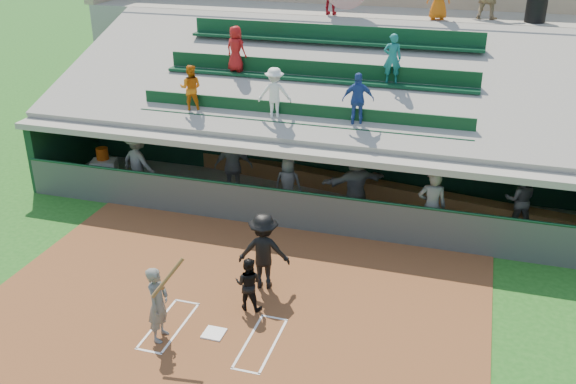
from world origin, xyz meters
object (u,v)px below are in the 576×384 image
(home_plate, at_px, (214,333))
(water_cooler, at_px, (102,154))
(batter_at_plate, at_px, (158,304))
(catcher, at_px, (248,284))
(trash_bin, at_px, (537,7))
(white_table, at_px, (105,170))

(home_plate, distance_m, water_cooler, 9.30)
(batter_at_plate, distance_m, catcher, 2.05)
(batter_at_plate, relative_size, catcher, 1.58)
(water_cooler, xyz_separation_m, trash_bin, (12.66, 6.22, 4.20))
(batter_at_plate, height_order, catcher, batter_at_plate)
(home_plate, xyz_separation_m, water_cooler, (-6.55, 6.54, 0.86))
(catcher, bearing_deg, trash_bin, -117.86)
(catcher, relative_size, white_table, 1.63)
(home_plate, relative_size, batter_at_plate, 0.22)
(home_plate, bearing_deg, catcher, 71.47)
(home_plate, distance_m, trash_bin, 15.02)
(batter_at_plate, height_order, white_table, batter_at_plate)
(home_plate, relative_size, catcher, 0.35)
(water_cooler, bearing_deg, trash_bin, 26.15)
(white_table, bearing_deg, water_cooler, 110.48)
(home_plate, height_order, catcher, catcher)
(catcher, xyz_separation_m, white_table, (-6.85, 5.36, -0.27))
(batter_at_plate, xyz_separation_m, trash_bin, (7.10, 13.18, 4.24))
(white_table, relative_size, water_cooler, 1.99)
(white_table, relative_size, trash_bin, 0.77)
(catcher, bearing_deg, water_cooler, -39.79)
(home_plate, distance_m, white_table, 9.16)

